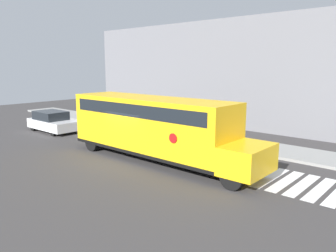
{
  "coord_description": "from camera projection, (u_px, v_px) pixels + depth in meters",
  "views": [
    {
      "loc": [
        12.61,
        -11.32,
        4.86
      ],
      "look_at": [
        1.59,
        1.21,
        1.78
      ],
      "focal_mm": 35.0,
      "sensor_mm": 36.0,
      "label": 1
    }
  ],
  "objects": [
    {
      "name": "ground_plane",
      "position": [
        131.0,
        158.0,
        17.43
      ],
      "size": [
        60.0,
        60.0,
        0.0
      ],
      "primitive_type": "plane",
      "color": "#3A3838"
    },
    {
      "name": "sidewalk_strip",
      "position": [
        202.0,
        137.0,
        22.22
      ],
      "size": [
        44.0,
        3.0,
        0.15
      ],
      "color": "gray",
      "rests_on": "ground"
    },
    {
      "name": "building_backdrop",
      "position": [
        250.0,
        74.0,
        26.27
      ],
      "size": [
        32.0,
        4.0,
        8.45
      ],
      "color": "slate",
      "rests_on": "ground"
    },
    {
      "name": "crosswalk_stripes",
      "position": [
        330.0,
        191.0,
        12.83
      ],
      "size": [
        5.4,
        3.2,
        0.01
      ],
      "color": "white",
      "rests_on": "ground"
    },
    {
      "name": "school_bus",
      "position": [
        154.0,
        125.0,
        16.91
      ],
      "size": [
        11.29,
        2.57,
        3.24
      ],
      "color": "yellow",
      "rests_on": "ground"
    },
    {
      "name": "parked_car",
      "position": [
        52.0,
        122.0,
        24.46
      ],
      "size": [
        4.38,
        1.87,
        1.52
      ],
      "color": "silver",
      "rests_on": "ground"
    }
  ]
}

